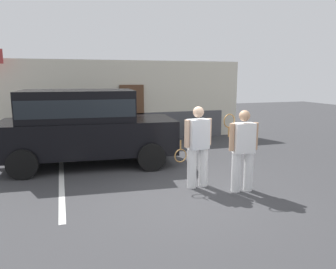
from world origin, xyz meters
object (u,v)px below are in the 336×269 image
at_px(tennis_player_woman, 243,149).
at_px(potted_plant_by_porch, 199,130).
at_px(parked_suv, 85,124).
at_px(tennis_player_man, 198,146).

height_order(tennis_player_woman, potted_plant_by_porch, tennis_player_woman).
relative_size(tennis_player_woman, potted_plant_by_porch, 2.45).
relative_size(parked_suv, tennis_player_man, 2.67).
height_order(parked_suv, potted_plant_by_porch, parked_suv).
bearing_deg(parked_suv, potted_plant_by_porch, 32.06).
xyz_separation_m(parked_suv, potted_plant_by_porch, (4.32, 2.20, -0.75)).
bearing_deg(tennis_player_man, potted_plant_by_porch, -121.88).
relative_size(parked_suv, potted_plant_by_porch, 6.75).
bearing_deg(tennis_player_woman, potted_plant_by_porch, -99.07).
bearing_deg(parked_suv, tennis_player_man, -44.91).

